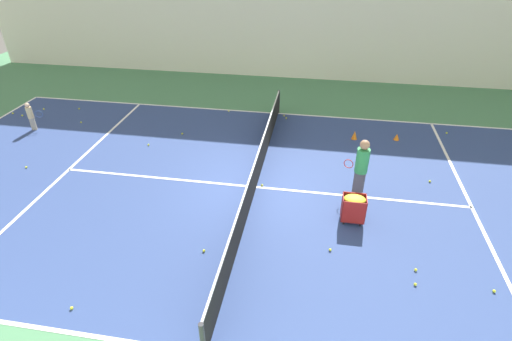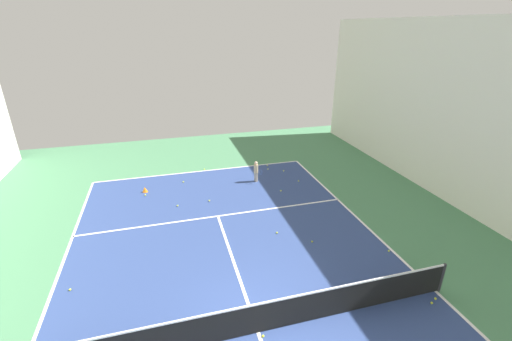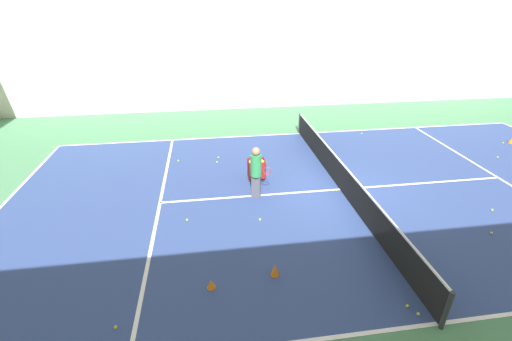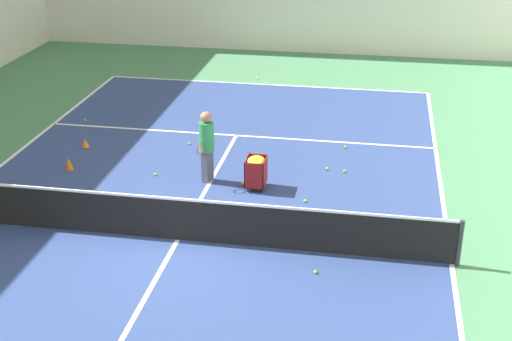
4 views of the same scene
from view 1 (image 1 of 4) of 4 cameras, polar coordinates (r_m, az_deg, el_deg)
The scene contains 34 objects.
ground_plane at distance 12.30m, azimuth -0.00°, elevation -2.39°, with size 36.28×36.28×0.00m, color #477F56.
court_playing_area at distance 12.29m, azimuth -0.00°, elevation -2.39°, with size 11.37×22.79×0.00m.
line_sideline_left at distance 17.25m, azimuth 3.16°, elevation 8.15°, with size 0.10×22.79×0.00m, color white.
line_service_near at distance 14.54m, azimuth -25.15°, elevation 0.15°, with size 11.37×0.10×0.00m, color white.
line_service_far at distance 13.01m, azimuth 28.46°, elevation -4.65°, with size 11.37×0.10×0.00m, color white.
line_centre_service at distance 12.29m, azimuth -0.00°, elevation -2.37°, with size 0.10×12.53×0.00m, color white.
tennis_net at distance 12.01m, azimuth -0.00°, elevation -0.33°, with size 11.67×0.10×1.01m.
player_near_baseline at distance 17.81m, azimuth -29.51°, elevation 6.97°, with size 0.38×0.53×1.12m.
coach_at_net at distance 11.76m, azimuth 14.83°, elevation 0.78°, with size 0.47×0.73×1.84m.
ball_cart at distance 10.94m, azimuth 13.84°, elevation -4.71°, with size 0.47×0.62×0.81m.
training_cone_0 at distance 15.45m, azimuth 13.90°, elevation 4.95°, with size 0.22×0.22×0.33m, color orange.
training_cone_1 at distance 15.87m, azimuth 19.45°, elevation 4.56°, with size 0.21×0.21×0.24m, color orange.
tennis_ball_1 at distance 15.11m, azimuth -15.10°, elevation 3.57°, with size 0.07×0.07×0.07m, color yellow.
tennis_ball_2 at distance 19.61m, azimuth -30.43°, elevation 6.80°, with size 0.07×0.07×0.07m, color yellow.
tennis_ball_4 at distance 20.04m, azimuth -31.41°, elevation 6.99°, with size 0.07×0.07×0.07m, color yellow.
tennis_ball_6 at distance 16.75m, azimuth 4.33°, elevation 7.48°, with size 0.07×0.07×0.07m, color yellow.
tennis_ball_7 at distance 16.97m, azimuth 4.02°, elevation 7.83°, with size 0.07×0.07×0.07m, color yellow.
tennis_ball_8 at distance 10.12m, azimuth -7.45°, elevation -11.30°, with size 0.07×0.07×0.07m, color yellow.
tennis_ball_10 at distance 17.43m, azimuth -3.92°, elevation 8.49°, with size 0.07×0.07×0.07m, color yellow.
tennis_ball_11 at distance 12.32m, azimuth 0.87°, elevation -2.10°, with size 0.07×0.07×0.07m, color yellow.
tennis_ball_12 at distance 11.55m, azimuth 14.07°, elevation -5.83°, with size 0.07×0.07×0.07m, color yellow.
tennis_ball_14 at distance 13.48m, azimuth 14.28°, elevation 0.05°, with size 0.07×0.07×0.07m, color yellow.
tennis_ball_15 at distance 10.23m, azimuth 10.55°, elevation -11.07°, with size 0.07×0.07×0.07m, color yellow.
tennis_ball_16 at distance 19.23m, azimuth -23.96°, elevation 8.07°, with size 0.07×0.07×0.07m, color yellow.
tennis_ball_17 at distance 9.95m, azimuth 21.80°, elevation -14.85°, with size 0.07×0.07×0.07m, color yellow.
tennis_ball_18 at distance 17.82m, azimuth -23.72°, elevation 6.33°, with size 0.07×0.07×0.07m, color yellow.
tennis_ball_19 at distance 17.12m, azimuth 25.58°, elevation 4.87°, with size 0.07×0.07×0.07m, color yellow.
tennis_ball_20 at distance 10.29m, azimuth 21.86°, elevation -13.03°, with size 0.07×0.07×0.07m, color yellow.
tennis_ball_21 at distance 15.66m, azimuth -10.50°, elevation 5.21°, with size 0.07×0.07×0.07m, color yellow.
tennis_ball_22 at distance 10.55m, azimuth 30.88°, elevation -14.57°, with size 0.07×0.07×0.07m, color yellow.
tennis_ball_23 at distance 13.64m, azimuth 23.58°, elevation -1.42°, with size 0.07×0.07×0.07m, color yellow.
tennis_ball_25 at distance 19.87m, azimuth -28.06°, elevation 7.77°, with size 0.07×0.07×0.07m, color yellow.
tennis_ball_26 at distance 9.67m, azimuth -24.84°, elevation -17.39°, with size 0.07×0.07×0.07m, color yellow.
tennis_ball_27 at distance 15.26m, azimuth -29.98°, elevation 0.42°, with size 0.07×0.07×0.07m, color yellow.
Camera 1 is at (10.03, 1.68, 6.91)m, focal length 28.00 mm.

